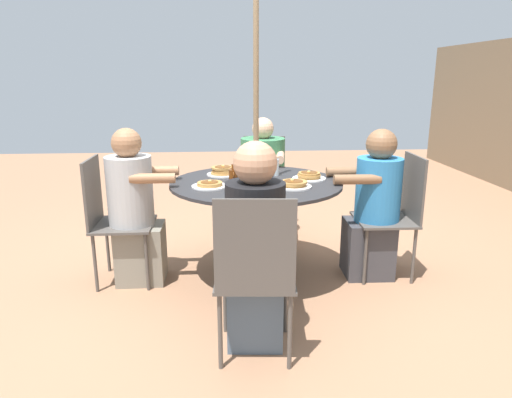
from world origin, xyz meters
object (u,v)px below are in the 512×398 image
at_px(coffee_cup, 252,163).
at_px(patio_chair_north, 397,209).
at_px(drinking_glass_a, 274,167).
at_px(diner_west, 255,252).
at_px(patio_table, 256,201).
at_px(pancake_plate_a, 210,185).
at_px(pancake_plate_c, 223,171).
at_px(diner_north, 373,210).
at_px(pancake_plate_b, 293,184).
at_px(patio_chair_south, 110,214).
at_px(patio_chair_west, 255,269).
at_px(diner_south, 135,213).
at_px(syrup_bottle, 234,175).
at_px(patio_chair_east, 264,180).
at_px(pancake_plate_d, 309,176).
at_px(diner_east, 262,186).

bearing_deg(coffee_cup, patio_chair_north, 65.28).
bearing_deg(patio_chair_north, drinking_glass_a, 76.73).
bearing_deg(diner_west, drinking_glass_a, 82.92).
height_order(patio_table, pancake_plate_a, pancake_plate_a).
distance_m(patio_chair_north, pancake_plate_c, 1.34).
height_order(patio_table, diner_north, diner_north).
height_order(pancake_plate_a, pancake_plate_b, pancake_plate_b).
distance_m(patio_table, pancake_plate_b, 0.35).
bearing_deg(patio_chair_south, diner_north, 89.33).
bearing_deg(pancake_plate_a, coffee_cup, 150.79).
distance_m(patio_chair_west, pancake_plate_a, 0.97).
bearing_deg(diner_south, patio_table, 90.00).
bearing_deg(pancake_plate_b, coffee_cup, -159.28).
distance_m(diner_south, pancake_plate_b, 1.16).
distance_m(patio_chair_north, patio_chair_south, 2.09).
relative_size(coffee_cup, drinking_glass_a, 0.85).
height_order(syrup_bottle, coffee_cup, syrup_bottle).
distance_m(diner_west, drinking_glass_a, 1.13).
relative_size(pancake_plate_a, drinking_glass_a, 1.93).
relative_size(patio_chair_east, diner_south, 0.81).
bearing_deg(diner_south, pancake_plate_a, 75.75).
xyz_separation_m(patio_chair_east, pancake_plate_d, (0.98, 0.25, 0.24)).
distance_m(pancake_plate_a, pancake_plate_c, 0.40).
bearing_deg(patio_chair_south, patio_chair_west, 42.83).
distance_m(diner_east, diner_west, 1.74).
bearing_deg(diner_west, pancake_plate_a, 114.04).
bearing_deg(drinking_glass_a, diner_north, 72.21).
bearing_deg(patio_table, coffee_cup, 179.61).
distance_m(diner_south, syrup_bottle, 0.76).
relative_size(syrup_bottle, coffee_cup, 1.21).
distance_m(patio_table, syrup_bottle, 0.25).
relative_size(patio_chair_east, drinking_glass_a, 7.22).
relative_size(diner_north, patio_chair_east, 1.21).
relative_size(patio_chair_north, patio_chair_east, 1.00).
xyz_separation_m(diner_south, diner_west, (0.87, 0.81, 0.02)).
distance_m(patio_chair_north, coffee_cup, 1.18).
bearing_deg(pancake_plate_d, pancake_plate_c, -106.99).
height_order(patio_table, coffee_cup, coffee_cup).
height_order(patio_table, diner_west, diner_west).
distance_m(patio_chair_south, pancake_plate_c, 0.88).
relative_size(patio_table, patio_chair_north, 1.34).
bearing_deg(coffee_cup, diner_north, 61.24).
xyz_separation_m(patio_chair_south, coffee_cup, (-0.45, 1.05, 0.27)).
bearing_deg(patio_chair_south, patio_chair_east, 131.00).
xyz_separation_m(patio_chair_west, diner_west, (-0.17, 0.01, 0.02)).
distance_m(diner_north, patio_chair_south, 1.92).
xyz_separation_m(diner_east, pancake_plate_d, (0.80, 0.28, 0.26)).
xyz_separation_m(pancake_plate_a, coffee_cup, (-0.59, 0.33, 0.04)).
xyz_separation_m(patio_chair_north, syrup_bottle, (-0.02, -1.21, 0.27)).
relative_size(patio_chair_north, pancake_plate_b, 3.73).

